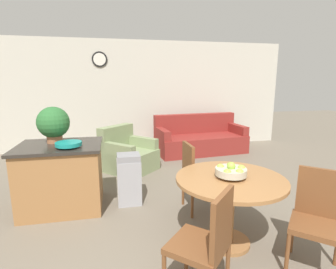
{
  "coord_description": "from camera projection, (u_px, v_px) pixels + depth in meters",
  "views": [
    {
      "loc": [
        -0.5,
        -1.2,
        1.71
      ],
      "look_at": [
        0.26,
        2.46,
        0.94
      ],
      "focal_mm": 28.0,
      "sensor_mm": 36.0,
      "label": 1
    }
  ],
  "objects": [
    {
      "name": "potted_plant",
      "position": [
        53.0,
        123.0,
        3.5
      ],
      "size": [
        0.42,
        0.42,
        0.49
      ],
      "color": "#A36642",
      "rests_on": "kitchen_island"
    },
    {
      "name": "kitchen_island",
      "position": [
        62.0,
        176.0,
        3.53
      ],
      "size": [
        1.07,
        0.85,
        0.89
      ],
      "color": "#9E6B3D",
      "rests_on": "ground_plane"
    },
    {
      "name": "armchair",
      "position": [
        128.0,
        155.0,
        5.09
      ],
      "size": [
        1.2,
        1.2,
        0.85
      ],
      "rotation": [
        0.0,
        0.0,
        0.78
      ],
      "color": "gray",
      "rests_on": "ground_plane"
    },
    {
      "name": "dining_chair_near_left",
      "position": [
        207.0,
        240.0,
        2.01
      ],
      "size": [
        0.59,
        0.59,
        0.92
      ],
      "rotation": [
        0.0,
        0.0,
        7.11
      ],
      "color": "brown",
      "rests_on": "ground_plane"
    },
    {
      "name": "dining_chair_far_side",
      "position": [
        196.0,
        174.0,
        3.45
      ],
      "size": [
        0.44,
        0.44,
        0.92
      ],
      "rotation": [
        0.0,
        0.0,
        4.75
      ],
      "color": "brown",
      "rests_on": "ground_plane"
    },
    {
      "name": "teal_bowl",
      "position": [
        69.0,
        144.0,
        3.28
      ],
      "size": [
        0.32,
        0.32,
        0.07
      ],
      "color": "teal",
      "rests_on": "kitchen_island"
    },
    {
      "name": "couch",
      "position": [
        200.0,
        140.0,
        6.41
      ],
      "size": [
        2.2,
        1.15,
        0.9
      ],
      "rotation": [
        0.0,
        0.0,
        0.1
      ],
      "color": "maroon",
      "rests_on": "ground_plane"
    },
    {
      "name": "trash_bin",
      "position": [
        129.0,
        179.0,
        3.68
      ],
      "size": [
        0.33,
        0.3,
        0.72
      ],
      "color": "#9E9EA3",
      "rests_on": "ground_plane"
    },
    {
      "name": "wall_back",
      "position": [
        133.0,
        95.0,
        6.62
      ],
      "size": [
        8.0,
        0.09,
        2.7
      ],
      "color": "beige",
      "rests_on": "ground_plane"
    },
    {
      "name": "dining_table",
      "position": [
        230.0,
        193.0,
        2.7
      ],
      "size": [
        1.12,
        1.12,
        0.74
      ],
      "color": "#9E6B3D",
      "rests_on": "ground_plane"
    },
    {
      "name": "fruit_bowl",
      "position": [
        231.0,
        171.0,
        2.65
      ],
      "size": [
        0.32,
        0.32,
        0.16
      ],
      "color": "#B7B29E",
      "rests_on": "dining_table"
    },
    {
      "name": "dining_chair_near_right",
      "position": [
        317.0,
        216.0,
        2.38
      ],
      "size": [
        0.59,
        0.59,
        0.92
      ],
      "rotation": [
        0.0,
        0.0,
        8.68
      ],
      "color": "brown",
      "rests_on": "ground_plane"
    }
  ]
}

